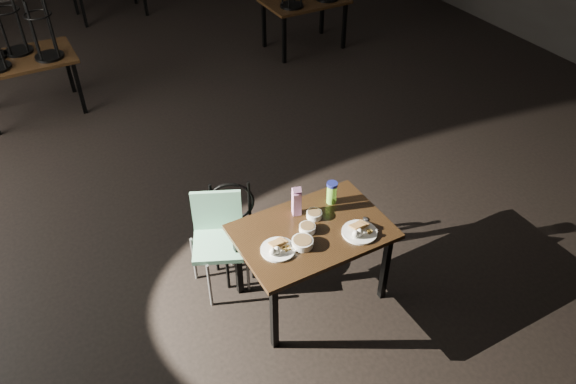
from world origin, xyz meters
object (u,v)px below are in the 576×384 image
water_bottle (332,192)px  bentwood_chair (232,225)px  main_table (312,237)px  school_chair (218,234)px  juice_carton (297,201)px

water_bottle → bentwood_chair: bearing=153.6°
main_table → school_chair: school_chair is taller
water_bottle → school_chair: 1.01m
bentwood_chair → juice_carton: bearing=-16.2°
water_bottle → main_table: bearing=-144.9°
juice_carton → bentwood_chair: 0.65m
main_table → bentwood_chair: (-0.44, 0.59, -0.14)m
water_bottle → school_chair: bearing=160.5°
bentwood_chair → school_chair: school_chair is taller
school_chair → juice_carton: bearing=-2.9°
juice_carton → bentwood_chair: (-0.43, 0.36, -0.35)m
juice_carton → water_bottle: bearing=-2.9°
juice_carton → main_table: bearing=-86.6°
main_table → juice_carton: juice_carton is taller
juice_carton → school_chair: juice_carton is taller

